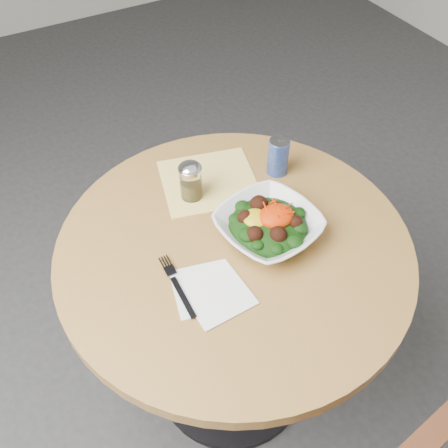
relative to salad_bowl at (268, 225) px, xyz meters
name	(u,v)px	position (x,y,z in m)	size (l,w,h in m)	color
ground	(231,376)	(-0.09, 0.02, -0.78)	(6.00, 6.00, 0.00)	#2D2D2F
table	(233,288)	(-0.09, 0.02, -0.23)	(0.90, 0.90, 0.75)	black
cloth_napkin	(209,181)	(-0.04, 0.25, -0.03)	(0.26, 0.24, 0.00)	yellow
paper_napkins	(211,291)	(-0.21, -0.09, -0.03)	(0.18, 0.19, 0.00)	white
salad_bowl	(268,225)	(0.00, 0.00, 0.00)	(0.29, 0.29, 0.09)	white
fork	(176,284)	(-0.27, -0.03, -0.03)	(0.03, 0.19, 0.00)	black
spice_shaker	(191,181)	(-0.11, 0.22, 0.02)	(0.06, 0.06, 0.11)	silver
beverage_can	(278,156)	(0.15, 0.19, 0.02)	(0.06, 0.06, 0.11)	navy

